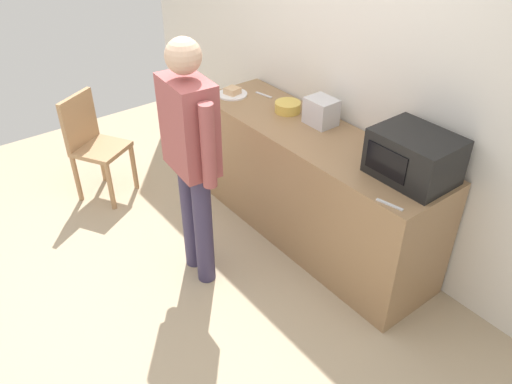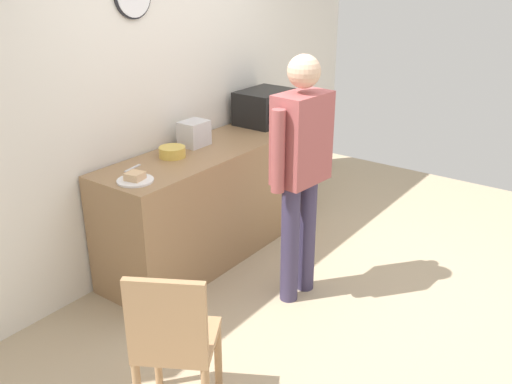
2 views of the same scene
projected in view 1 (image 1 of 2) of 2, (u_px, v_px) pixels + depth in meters
ground_plane at (171, 291)px, 3.66m from camera, size 6.00×6.00×0.00m
back_wall at (345, 68)px, 3.73m from camera, size 5.40×0.13×2.60m
kitchen_counter at (310, 187)px, 3.94m from camera, size 2.16×0.62×0.94m
microwave at (414, 156)px, 3.10m from camera, size 0.50×0.39×0.30m
sandwich_plate at (232, 93)px, 4.22m from camera, size 0.25×0.25×0.07m
salad_bowl at (288, 107)px, 3.95m from camera, size 0.20×0.20×0.08m
toaster at (321, 112)px, 3.74m from camera, size 0.22×0.18×0.20m
fork_utensil at (264, 95)px, 4.23m from camera, size 0.17×0.05×0.01m
spoon_utensil at (390, 205)px, 2.94m from camera, size 0.17×0.05×0.01m
person_standing at (191, 150)px, 3.27m from camera, size 0.59×0.27×1.77m
wooden_chair at (93, 142)px, 4.42m from camera, size 0.55×0.55×0.94m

